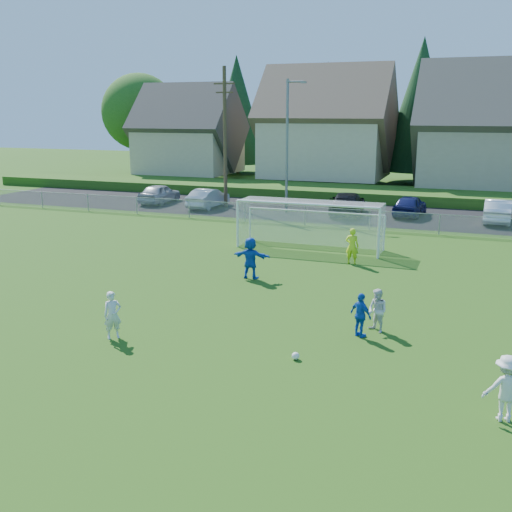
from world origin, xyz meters
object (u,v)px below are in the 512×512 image
object	(u,v)px
soccer_ball	(295,356)
player_white_b	(377,311)
player_blue_a	(361,315)
car_d	(347,204)
car_a	(159,193)
goalkeeper	(352,246)
soccer_goal	(311,217)
car_e	(410,206)
car_f	(498,211)
player_white_c	(506,388)
car_b	(208,198)
player_blue_b	(251,258)
player_white_a	(113,315)

from	to	relation	value
soccer_ball	player_white_b	distance (m)	3.61
player_blue_a	car_d	distance (m)	22.92
player_blue_a	car_a	distance (m)	30.06
goalkeeper	soccer_goal	size ratio (longest dim) A/B	0.23
soccer_ball	car_e	xyz separation A→B (m)	(0.23, 25.72, 0.60)
goalkeeper	car_f	xyz separation A→B (m)	(6.50, 13.76, -0.10)
player_white_b	player_white_c	world-z (taller)	player_white_c
soccer_ball	car_f	bearing A→B (deg)	77.20
car_a	soccer_goal	distance (m)	18.65
car_d	car_a	bearing A→B (deg)	-8.42
soccer_goal	goalkeeper	bearing A→B (deg)	-43.49
player_white_b	car_b	xyz separation A→B (m)	(-15.81, 21.14, 0.00)
player_white_b	goalkeeper	bearing A→B (deg)	143.32
player_white_b	player_blue_a	xyz separation A→B (m)	(-0.42, -0.62, 0.00)
player_blue_b	car_f	bearing A→B (deg)	-118.49
player_white_a	car_b	world-z (taller)	player_white_a
player_white_b	car_f	xyz separation A→B (m)	(3.94, 22.18, 0.04)
car_d	goalkeeper	bearing A→B (deg)	95.48
player_white_c	player_blue_a	xyz separation A→B (m)	(-4.10, 4.06, -0.08)
player_white_b	player_blue_a	bearing A→B (deg)	-87.37
player_blue_b	soccer_ball	bearing A→B (deg)	120.61
car_e	player_white_c	bearing A→B (deg)	106.63
soccer_ball	player_blue_b	distance (m)	8.73
soccer_ball	car_f	xyz separation A→B (m)	(5.74, 25.24, 0.64)
soccer_goal	car_e	bearing A→B (deg)	72.52
player_blue_b	car_a	size ratio (longest dim) A/B	0.41
player_white_a	soccer_goal	world-z (taller)	soccer_goal
player_white_b	player_white_c	size ratio (longest dim) A/B	0.89
player_white_b	car_e	distance (m)	22.70
player_white_a	car_a	xyz separation A→B (m)	(-12.68, 25.38, -0.01)
car_f	car_e	bearing A→B (deg)	-3.31
soccer_ball	soccer_goal	world-z (taller)	soccer_goal
car_e	car_f	size ratio (longest dim) A/B	0.92
player_white_c	car_b	distance (m)	32.36
player_blue_a	soccer_goal	size ratio (longest dim) A/B	0.19
car_a	player_blue_a	bearing A→B (deg)	130.37
player_white_c	soccer_goal	bearing A→B (deg)	-74.33
player_white_b	player_white_c	xyz separation A→B (m)	(3.68, -4.69, 0.09)
player_blue_a	player_white_b	bearing A→B (deg)	-90.83
player_blue_a	car_e	xyz separation A→B (m)	(-1.15, 23.27, 0.01)
player_white_c	car_b	size ratio (longest dim) A/B	0.37
player_white_a	car_a	size ratio (longest dim) A/B	0.35
car_f	soccer_ball	bearing A→B (deg)	78.82
player_white_c	soccer_goal	xyz separation A→B (m)	(-8.93, 15.65, 0.83)
player_white_a	goalkeeper	distance (m)	12.90
soccer_ball	player_blue_a	distance (m)	2.87
player_white_a	player_blue_a	size ratio (longest dim) A/B	1.07
player_white_c	player_blue_a	bearing A→B (deg)	-58.79
car_a	car_f	xyz separation A→B (m)	(24.24, 0.25, 0.00)
car_e	soccer_goal	world-z (taller)	soccer_goal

